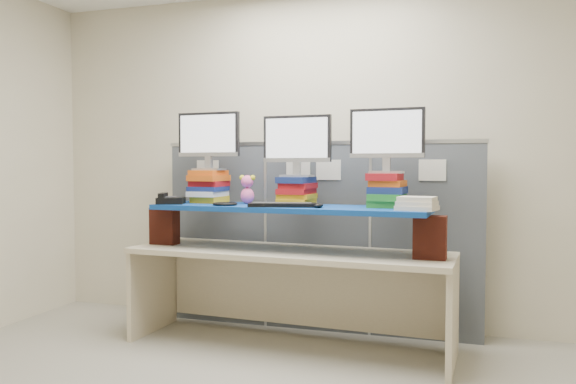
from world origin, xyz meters
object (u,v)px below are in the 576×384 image
(desk, at_px, (288,270))
(desk_phone, at_px, (170,200))
(monitor_right, at_px, (387,136))
(monitor_center, at_px, (297,142))
(monitor_left, at_px, (209,137))
(keyboard, at_px, (282,205))
(blue_board, at_px, (288,208))

(desk, xyz_separation_m, desk_phone, (-0.92, -0.08, 0.50))
(desk, relative_size, monitor_right, 4.59)
(monitor_center, bearing_deg, monitor_left, -180.00)
(desk, height_order, keyboard, keyboard)
(desk, bearing_deg, blue_board, -176.65)
(monitor_right, bearing_deg, desk_phone, -171.18)
(desk, relative_size, blue_board, 1.18)
(monitor_right, distance_m, keyboard, 0.88)
(monitor_center, xyz_separation_m, keyboard, (-0.04, -0.23, -0.45))
(monitor_left, relative_size, monitor_right, 1.00)
(desk, xyz_separation_m, blue_board, (-0.00, 0.00, 0.45))
(blue_board, bearing_deg, monitor_center, 77.43)
(blue_board, relative_size, monitor_left, 3.88)
(monitor_right, bearing_deg, keyboard, -161.55)
(monitor_left, bearing_deg, monitor_center, 0.00)
(monitor_right, height_order, desk_phone, monitor_right)
(monitor_center, bearing_deg, desk, -102.57)
(blue_board, relative_size, monitor_center, 3.88)
(blue_board, height_order, monitor_left, monitor_left)
(monitor_center, relative_size, desk_phone, 2.14)
(monitor_center, height_order, keyboard, monitor_center)
(blue_board, relative_size, monitor_right, 3.88)
(monitor_right, relative_size, desk_phone, 2.14)
(monitor_left, height_order, keyboard, monitor_left)
(monitor_left, bearing_deg, desk_phone, -128.84)
(blue_board, relative_size, keyboard, 4.08)
(desk, bearing_deg, monitor_left, 170.55)
(desk, bearing_deg, desk_phone, -171.84)
(blue_board, height_order, keyboard, keyboard)
(desk, height_order, blue_board, blue_board)
(blue_board, xyz_separation_m, monitor_right, (0.70, 0.08, 0.51))
(monitor_center, distance_m, keyboard, 0.51)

